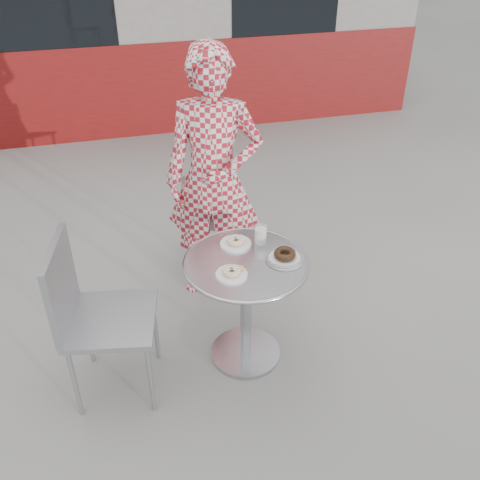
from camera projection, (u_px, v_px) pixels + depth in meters
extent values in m
plane|color=#9A9792|center=(251.00, 353.00, 3.24)|extent=(60.00, 60.00, 0.00)
cube|color=maroon|center=(161.00, 88.00, 5.93)|extent=(6.02, 0.20, 1.00)
cylinder|color=silver|center=(245.00, 352.00, 3.22)|extent=(0.42, 0.42, 0.03)
cylinder|color=silver|center=(246.00, 311.00, 3.04)|extent=(0.07, 0.07, 0.66)
cylinder|color=silver|center=(246.00, 263.00, 2.86)|extent=(0.66, 0.66, 0.02)
torus|color=silver|center=(246.00, 263.00, 2.86)|extent=(0.69, 0.69, 0.02)
cube|color=#9A9DA1|center=(216.00, 216.00, 3.82)|extent=(0.49, 0.49, 0.03)
cube|color=#9A9DA1|center=(210.00, 203.00, 3.56)|extent=(0.35, 0.18, 0.37)
cube|color=#9A9DA1|center=(111.00, 320.00, 2.77)|extent=(0.53, 0.53, 0.03)
cube|color=#9A9DA1|center=(61.00, 285.00, 2.63)|extent=(0.12, 0.45, 0.45)
imported|color=#A91A29|center=(214.00, 180.00, 3.33)|extent=(0.70, 0.57, 1.67)
cylinder|color=white|center=(236.00, 244.00, 2.98)|extent=(0.17, 0.17, 0.01)
torus|color=#DB9154|center=(236.00, 240.00, 2.97)|extent=(0.10, 0.10, 0.03)
cylinder|color=white|center=(232.00, 274.00, 2.75)|extent=(0.16, 0.16, 0.01)
torus|color=#DB9154|center=(231.00, 271.00, 2.73)|extent=(0.10, 0.10, 0.03)
sphere|color=#B77A3F|center=(241.00, 268.00, 2.75)|extent=(0.03, 0.03, 0.03)
cylinder|color=white|center=(285.00, 258.00, 2.86)|extent=(0.20, 0.20, 0.01)
torus|color=black|center=(285.00, 254.00, 2.85)|extent=(0.12, 0.12, 0.04)
torus|color=black|center=(285.00, 257.00, 2.86)|extent=(0.21, 0.21, 0.02)
cylinder|color=white|center=(261.00, 236.00, 2.97)|extent=(0.06, 0.06, 0.09)
cylinder|color=white|center=(261.00, 234.00, 2.97)|extent=(0.07, 0.07, 0.11)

